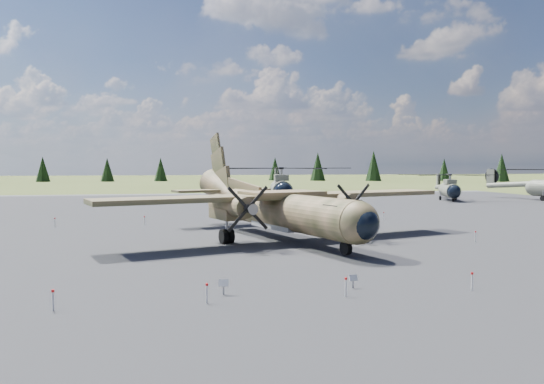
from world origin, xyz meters
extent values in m
plane|color=#505D29|center=(0.00, 0.00, 0.00)|extent=(500.00, 500.00, 0.00)
cube|color=#545559|center=(0.00, 10.00, 0.00)|extent=(120.00, 120.00, 0.04)
cylinder|color=#383A1F|center=(2.93, 3.37, 2.23)|extent=(7.94, 17.45, 2.72)
sphere|color=#383A1F|center=(5.61, -4.94, 2.23)|extent=(3.35, 3.35, 2.66)
sphere|color=black|center=(5.77, -5.45, 2.18)|extent=(2.46, 2.46, 1.96)
cube|color=black|center=(5.13, -3.47, 2.96)|extent=(2.32, 2.07, 0.53)
cone|color=#383A1F|center=(-0.58, 14.26, 3.25)|extent=(4.58, 7.16, 4.09)
cube|color=#929597|center=(2.63, 4.29, 1.12)|extent=(3.54, 6.11, 0.49)
cube|color=#30391E|center=(2.78, 3.83, 3.35)|extent=(27.79, 11.77, 0.34)
cube|color=#383A1F|center=(2.78, 3.83, 3.56)|extent=(6.61, 5.11, 0.34)
cylinder|color=#383A1F|center=(-1.29, 2.21, 2.81)|extent=(2.93, 5.25, 1.46)
cube|color=#383A1F|center=(-1.52, 2.95, 2.18)|extent=(2.40, 3.59, 0.78)
cone|color=gray|center=(-0.32, -0.79, 2.81)|extent=(0.97, 1.06, 0.74)
cylinder|color=black|center=(-1.52, 2.95, 0.53)|extent=(1.14, 1.28, 1.07)
cylinder|color=#383A1F|center=(7.02, 4.89, 2.81)|extent=(2.93, 5.25, 1.46)
cube|color=#383A1F|center=(6.79, 5.63, 2.18)|extent=(2.40, 3.59, 0.78)
cone|color=gray|center=(7.99, 1.89, 2.81)|extent=(0.97, 1.06, 0.74)
cylinder|color=black|center=(6.79, 5.63, 0.53)|extent=(1.14, 1.28, 1.07)
cube|color=#383A1F|center=(0.55, 10.75, 3.83)|extent=(2.51, 7.06, 1.63)
cube|color=#30391E|center=(-0.73, 14.72, 3.30)|extent=(9.52, 4.89, 0.21)
cylinder|color=gray|center=(5.25, -3.84, 1.24)|extent=(0.17, 0.17, 0.87)
cylinder|color=black|center=(5.25, -3.84, 0.53)|extent=(0.60, 0.97, 0.91)
cylinder|color=slate|center=(9.95, 39.16, 2.07)|extent=(3.82, 8.35, 2.79)
sphere|color=black|center=(9.43, 35.17, 2.01)|extent=(2.88, 2.88, 2.57)
sphere|color=slate|center=(10.48, 43.15, 2.07)|extent=(2.88, 2.88, 2.57)
cube|color=slate|center=(9.89, 38.71, 3.86)|extent=(2.35, 3.79, 0.84)
cylinder|color=gray|center=(9.89, 38.71, 4.70)|extent=(0.45, 0.45, 1.12)
cylinder|color=slate|center=(11.02, 47.30, 2.46)|extent=(2.18, 9.59, 1.60)
cube|color=slate|center=(11.57, 51.46, 3.86)|extent=(0.45, 1.58, 2.68)
cylinder|color=black|center=(11.96, 51.41, 3.86)|extent=(0.45, 2.89, 2.91)
cylinder|color=black|center=(9.51, 35.83, 0.45)|extent=(0.41, 0.79, 0.76)
cylinder|color=black|center=(8.63, 40.68, 0.45)|extent=(0.45, 0.93, 0.89)
cylinder|color=gray|center=(8.63, 40.68, 1.03)|extent=(0.18, 0.18, 1.62)
cylinder|color=black|center=(11.62, 40.29, 0.45)|extent=(0.45, 0.93, 0.89)
cylinder|color=gray|center=(11.62, 40.29, 1.03)|extent=(0.18, 0.18, 1.62)
cylinder|color=slate|center=(37.55, 41.49, 1.63)|extent=(3.98, 6.71, 2.20)
sphere|color=black|center=(36.61, 38.46, 1.59)|extent=(2.54, 2.54, 2.03)
sphere|color=slate|center=(38.49, 44.52, 1.63)|extent=(2.54, 2.54, 2.03)
cube|color=slate|center=(37.44, 41.15, 3.04)|extent=(2.26, 3.14, 0.66)
cylinder|color=gray|center=(37.44, 41.15, 3.70)|extent=(0.40, 0.40, 0.88)
cylinder|color=slate|center=(39.46, 47.68, 1.94)|extent=(2.93, 7.41, 1.26)
cube|color=slate|center=(40.44, 50.84, 3.04)|extent=(0.55, 1.24, 2.12)
cylinder|color=black|center=(40.73, 50.75, 3.04)|extent=(0.73, 2.21, 2.29)
cylinder|color=black|center=(36.77, 38.96, 0.35)|extent=(0.41, 0.65, 0.60)
cylinder|color=black|center=(36.72, 42.85, 0.35)|extent=(0.46, 0.75, 0.71)
cylinder|color=gray|center=(36.72, 42.85, 0.82)|extent=(0.15, 0.15, 1.28)
cylinder|color=black|center=(39.00, 42.15, 0.35)|extent=(0.46, 0.75, 0.71)
cylinder|color=gray|center=(39.00, 42.15, 0.82)|extent=(0.15, 0.15, 1.28)
sphere|color=slate|center=(52.15, 41.18, 1.96)|extent=(3.15, 3.15, 2.43)
cylinder|color=slate|center=(50.71, 44.88, 2.33)|extent=(4.10, 8.73, 1.51)
cube|color=slate|center=(49.27, 48.57, 3.65)|extent=(0.75, 1.46, 2.54)
cylinder|color=black|center=(49.62, 48.70, 3.65)|extent=(1.06, 2.58, 2.75)
cylinder|color=black|center=(51.74, 38.30, 0.42)|extent=(0.60, 0.90, 0.85)
cylinder|color=gray|center=(51.74, 38.30, 0.98)|extent=(0.19, 0.19, 1.53)
cube|color=gray|center=(-3.18, -12.16, 0.28)|extent=(0.09, 0.09, 0.56)
cube|color=silver|center=(-3.18, -12.21, 0.55)|extent=(0.47, 0.26, 0.31)
cube|color=gray|center=(2.84, -12.01, 0.25)|extent=(0.08, 0.08, 0.50)
cube|color=silver|center=(2.84, -12.05, 0.49)|extent=(0.42, 0.23, 0.28)
cylinder|color=silver|center=(-10.00, -13.50, 0.40)|extent=(0.07, 0.07, 0.80)
cylinder|color=red|center=(-10.00, -13.50, 0.80)|extent=(0.12, 0.12, 0.10)
cylinder|color=silver|center=(-4.00, -13.50, 0.40)|extent=(0.07, 0.07, 0.80)
cylinder|color=red|center=(-4.00, -13.50, 0.80)|extent=(0.12, 0.12, 0.10)
cylinder|color=silver|center=(2.00, -13.50, 0.40)|extent=(0.07, 0.07, 0.80)
cylinder|color=red|center=(2.00, -13.50, 0.80)|extent=(0.12, 0.12, 0.10)
cylinder|color=silver|center=(8.00, -13.50, 0.40)|extent=(0.07, 0.07, 0.80)
cylinder|color=red|center=(8.00, -13.50, 0.80)|extent=(0.12, 0.12, 0.10)
cylinder|color=silver|center=(-16.00, 16.00, 0.40)|extent=(0.07, 0.07, 0.80)
cylinder|color=red|center=(-16.00, 16.00, 0.80)|extent=(0.12, 0.12, 0.10)
cylinder|color=silver|center=(-8.00, 16.00, 0.40)|extent=(0.07, 0.07, 0.80)
cylinder|color=red|center=(-8.00, 16.00, 0.80)|extent=(0.12, 0.12, 0.10)
cylinder|color=silver|center=(0.00, 16.00, 0.40)|extent=(0.07, 0.07, 0.80)
cylinder|color=red|center=(0.00, 16.00, 0.80)|extent=(0.12, 0.12, 0.10)
cylinder|color=silver|center=(8.00, 16.00, 0.40)|extent=(0.07, 0.07, 0.80)
cylinder|color=red|center=(8.00, 16.00, 0.80)|extent=(0.12, 0.12, 0.10)
cylinder|color=silver|center=(16.00, 16.00, 0.40)|extent=(0.07, 0.07, 0.80)
cylinder|color=red|center=(16.00, 16.00, 0.80)|extent=(0.12, 0.12, 0.10)
cylinder|color=silver|center=(16.50, 0.00, 0.40)|extent=(0.07, 0.07, 0.80)
cylinder|color=red|center=(16.50, 0.00, 0.80)|extent=(0.12, 0.12, 0.10)
cone|color=black|center=(102.56, 124.24, 4.68)|extent=(5.24, 5.24, 9.36)
cone|color=black|center=(87.97, 135.59, 3.92)|extent=(4.39, 4.39, 7.84)
cone|color=black|center=(63.71, 140.10, 5.27)|extent=(5.90, 5.90, 10.54)
cone|color=black|center=(45.04, 145.45, 5.00)|extent=(5.59, 5.59, 9.99)
cone|color=black|center=(31.26, 153.59, 4.19)|extent=(4.70, 4.70, 8.39)
cone|color=black|center=(11.43, 157.95, 5.24)|extent=(5.87, 5.87, 10.49)
cone|color=black|center=(-9.35, 150.76, 4.04)|extent=(4.52, 4.52, 8.08)
cone|color=black|center=(-26.92, 150.09, 4.02)|extent=(4.50, 4.50, 8.03)
cone|color=black|center=(-47.62, 151.33, 4.20)|extent=(4.71, 4.71, 8.40)
camera|label=1|loc=(-5.35, -35.23, 5.75)|focal=35.00mm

